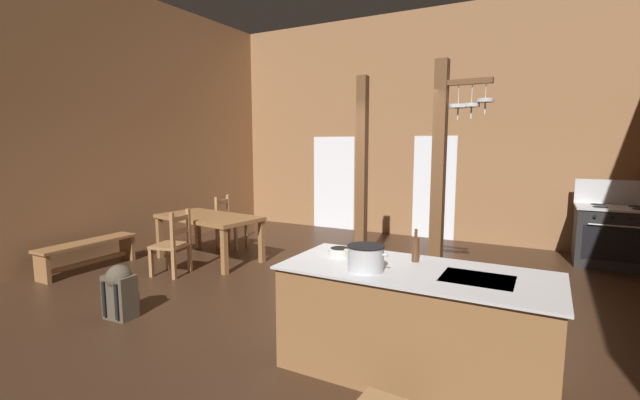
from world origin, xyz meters
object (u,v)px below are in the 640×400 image
at_px(ladderback_chair_near_window, 173,244).
at_px(stockpot_on_counter, 366,258).
at_px(mixing_bowl_on_counter, 340,252).
at_px(bottle_tall_on_counter, 416,249).
at_px(ladderback_chair_by_post, 229,223).
at_px(backpack, 120,290).
at_px(dining_table, 209,221).
at_px(bench_along_left_wall, 88,250).
at_px(stove_range, 615,236).
at_px(kitchen_island, 414,322).

bearing_deg(ladderback_chair_near_window, stockpot_on_counter, -19.23).
relative_size(mixing_bowl_on_counter, bottle_tall_on_counter, 0.72).
height_order(ladderback_chair_by_post, bottle_tall_on_counter, bottle_tall_on_counter).
relative_size(backpack, bottle_tall_on_counter, 2.10).
height_order(dining_table, bench_along_left_wall, dining_table).
xyz_separation_m(stove_range, dining_table, (-5.78, -2.74, 0.17)).
bearing_deg(mixing_bowl_on_counter, bench_along_left_wall, 174.03).
xyz_separation_m(ladderback_chair_near_window, bottle_tall_on_counter, (3.75, -0.76, 0.55)).
relative_size(kitchen_island, backpack, 3.63).
relative_size(ladderback_chair_by_post, mixing_bowl_on_counter, 4.61).
xyz_separation_m(ladderback_chair_near_window, stockpot_on_counter, (3.48, -1.21, 0.54)).
xyz_separation_m(ladderback_chair_by_post, stockpot_on_counter, (3.87, -2.91, 0.54)).
bearing_deg(dining_table, stockpot_on_counter, -29.94).
height_order(kitchen_island, mixing_bowl_on_counter, mixing_bowl_on_counter).
distance_m(mixing_bowl_on_counter, bottle_tall_on_counter, 0.67).
relative_size(dining_table, stockpot_on_counter, 4.91).
height_order(dining_table, stockpot_on_counter, stockpot_on_counter).
xyz_separation_m(kitchen_island, bottle_tall_on_counter, (-0.07, 0.24, 0.56)).
xyz_separation_m(kitchen_island, stove_range, (1.87, 4.58, 0.04)).
xyz_separation_m(bench_along_left_wall, backpack, (2.01, -0.95, 0.01)).
bearing_deg(mixing_bowl_on_counter, ladderback_chair_near_window, 163.73).
xyz_separation_m(kitchen_island, dining_table, (-3.91, 1.84, 0.21)).
bearing_deg(ladderback_chair_near_window, ladderback_chair_by_post, 103.10).
xyz_separation_m(bench_along_left_wall, stockpot_on_counter, (4.80, -0.77, 0.68)).
height_order(kitchen_island, ladderback_chair_near_window, ladderback_chair_near_window).
height_order(kitchen_island, bench_along_left_wall, kitchen_island).
bearing_deg(stockpot_on_counter, backpack, -176.23).
bearing_deg(ladderback_chair_by_post, bench_along_left_wall, -113.35).
bearing_deg(bench_along_left_wall, backpack, -25.39).
distance_m(dining_table, ladderback_chair_near_window, 0.87).
relative_size(bench_along_left_wall, backpack, 2.47).
bearing_deg(mixing_bowl_on_counter, backpack, -168.48).
xyz_separation_m(kitchen_island, stockpot_on_counter, (-0.34, -0.21, 0.55)).
height_order(backpack, stockpot_on_counter, stockpot_on_counter).
relative_size(dining_table, mixing_bowl_on_counter, 8.74).
height_order(stove_range, ladderback_chair_near_window, stove_range).
height_order(stove_range, bench_along_left_wall, stove_range).
relative_size(ladderback_chair_by_post, backpack, 1.59).
height_order(stove_range, mixing_bowl_on_counter, stove_range).
height_order(dining_table, bottle_tall_on_counter, bottle_tall_on_counter).
bearing_deg(bench_along_left_wall, bottle_tall_on_counter, -3.61).
bearing_deg(bench_along_left_wall, ladderback_chair_by_post, 66.65).
relative_size(stove_range, bench_along_left_wall, 0.90).
distance_m(bench_along_left_wall, stockpot_on_counter, 4.90).
xyz_separation_m(kitchen_island, ladderback_chair_near_window, (-3.82, 1.00, 0.01)).
distance_m(stove_range, stockpot_on_counter, 5.30).
bearing_deg(bottle_tall_on_counter, kitchen_island, -73.44).
distance_m(stove_range, ladderback_chair_near_window, 6.72).
height_order(bench_along_left_wall, stockpot_on_counter, stockpot_on_counter).
bearing_deg(kitchen_island, stockpot_on_counter, -148.16).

